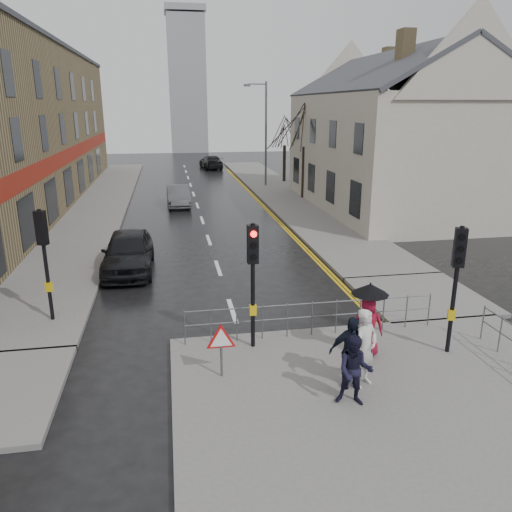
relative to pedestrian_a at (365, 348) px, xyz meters
name	(u,v)px	position (x,y,z in m)	size (l,w,h in m)	color
ground	(247,355)	(-2.39, 2.15, -1.07)	(120.00, 120.00, 0.00)	black
near_pavement	(414,418)	(0.61, -1.35, -1.00)	(10.00, 9.00, 0.14)	#605E5B
left_pavement	(99,202)	(-8.89, 25.15, -1.00)	(4.00, 44.00, 0.14)	#605E5B
right_pavement	(280,192)	(4.11, 27.15, -1.00)	(4.00, 40.00, 0.14)	#605E5B
pavement_bridge_right	(419,296)	(4.11, 5.15, -1.00)	(4.00, 4.20, 0.14)	#605E5B
building_right_cream	(392,132)	(9.61, 20.15, 3.71)	(9.00, 16.40, 10.10)	#B8B2A0
church_tower	(187,86)	(-0.89, 64.15, 7.93)	(5.00, 5.00, 18.00)	gray
traffic_signal_near_left	(253,264)	(-2.19, 2.35, 1.38)	(0.28, 0.27, 3.40)	black
traffic_signal_near_right	(457,268)	(2.81, 1.15, 1.38)	(0.34, 0.33, 3.40)	black
traffic_signal_far_left	(44,246)	(-7.89, 5.16, 1.38)	(0.34, 0.33, 3.40)	black
guard_railing_front	(312,311)	(-0.44, 2.75, -0.22)	(7.14, 0.04, 1.00)	#595B5E
warning_sign	(221,342)	(-3.19, 0.95, -0.03)	(0.80, 0.07, 1.35)	#595B5E
street_lamp	(264,127)	(3.43, 30.15, 3.63)	(1.83, 0.25, 8.00)	#595B5E
tree_near	(305,124)	(5.11, 24.15, 4.06)	(2.40, 2.40, 6.58)	black
tree_far	(285,130)	(5.61, 32.15, 3.35)	(2.40, 2.40, 5.64)	black
pedestrian_a	(365,348)	(0.00, 0.00, 0.00)	(0.68, 0.45, 1.87)	silver
pedestrian_b	(355,371)	(-0.50, -0.70, -0.14)	(0.78, 0.60, 1.60)	black
pedestrian_with_umbrella	(368,315)	(0.64, 1.39, 0.16)	(0.96, 0.96, 1.95)	maroon
pedestrian_d	(351,352)	(-0.33, 0.03, -0.08)	(1.00, 0.42, 1.71)	black
car_parked	(128,252)	(-5.93, 9.93, -0.27)	(1.90, 4.73, 1.61)	black
car_mid	(178,196)	(-3.61, 23.16, -0.41)	(1.41, 4.05, 1.33)	#45464A
car_far	(211,162)	(0.32, 43.12, -0.39)	(1.90, 4.69, 1.36)	black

